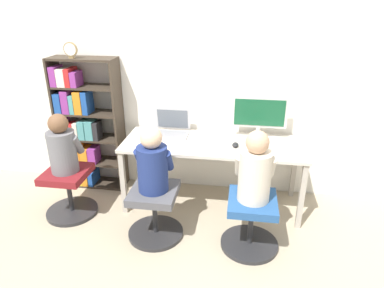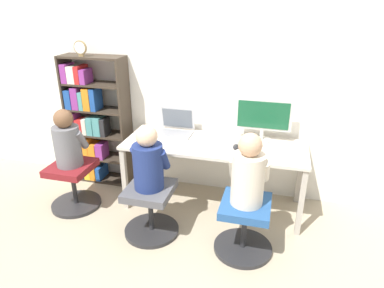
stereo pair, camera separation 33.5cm
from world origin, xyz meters
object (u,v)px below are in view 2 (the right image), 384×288
(desktop_monitor, at_px, (263,118))
(desk_clock, at_px, (80,48))
(laptop, at_px, (175,129))
(office_chair_left, at_px, (244,225))
(office_chair_side, at_px, (74,184))
(keyboard, at_px, (263,149))
(person_at_laptop, at_px, (148,161))
(person_near_shelf, at_px, (67,141))
(office_chair_right, at_px, (151,208))
(person_at_monitor, at_px, (248,173))
(bookshelf, at_px, (91,123))

(desktop_monitor, xyz_separation_m, desk_clock, (-1.94, -0.07, 0.63))
(laptop, xyz_separation_m, office_chair_left, (0.88, -0.82, -0.51))
(office_chair_left, bearing_deg, office_chair_side, 172.35)
(keyboard, bearing_deg, office_chair_side, -169.48)
(person_at_laptop, bearing_deg, keyboard, 30.73)
(person_at_laptop, xyz_separation_m, office_chair_side, (-0.96, 0.21, -0.49))
(person_at_laptop, xyz_separation_m, desk_clock, (-1.01, 0.75, 0.83))
(desk_clock, bearing_deg, person_near_shelf, -83.88)
(office_chair_left, height_order, office_chair_right, same)
(person_at_monitor, bearing_deg, bookshelf, 156.24)
(person_at_laptop, bearing_deg, desktop_monitor, 41.70)
(person_at_monitor, distance_m, desk_clock, 2.21)
(desktop_monitor, relative_size, bookshelf, 0.38)
(bookshelf, xyz_separation_m, desk_clock, (0.02, -0.06, 0.86))
(office_chair_left, distance_m, person_at_laptop, 1.01)
(desktop_monitor, xyz_separation_m, person_near_shelf, (-1.88, -0.61, -0.20))
(person_at_monitor, height_order, person_at_laptop, person_at_monitor)
(desktop_monitor, bearing_deg, office_chair_side, -162.03)
(office_chair_right, height_order, desk_clock, desk_clock)
(desktop_monitor, bearing_deg, desk_clock, -177.92)
(person_at_monitor, relative_size, desk_clock, 3.83)
(person_at_monitor, distance_m, bookshelf, 2.09)
(office_chair_left, relative_size, office_chair_right, 1.00)
(bookshelf, bearing_deg, laptop, -1.54)
(desktop_monitor, xyz_separation_m, office_chair_right, (-0.93, -0.83, -0.69))
(person_at_laptop, xyz_separation_m, person_near_shelf, (-0.96, 0.22, -0.00))
(keyboard, xyz_separation_m, desk_clock, (-1.97, 0.18, 0.86))
(office_chair_side, xyz_separation_m, person_near_shelf, (0.00, 0.00, 0.49))
(person_at_monitor, bearing_deg, office_chair_side, 172.48)
(laptop, relative_size, office_chair_right, 0.73)
(bookshelf, bearing_deg, person_at_laptop, -38.30)
(office_chair_side, bearing_deg, person_at_laptop, -12.62)
(laptop, height_order, office_chair_side, laptop)
(office_chair_right, bearing_deg, person_at_laptop, 90.00)
(desk_clock, bearing_deg, office_chair_left, -22.55)
(desktop_monitor, distance_m, office_chair_right, 1.42)
(laptop, bearing_deg, person_at_laptop, -90.13)
(office_chair_left, distance_m, person_at_monitor, 0.50)
(desktop_monitor, relative_size, person_at_laptop, 0.95)
(desk_clock, bearing_deg, office_chair_side, -83.92)
(office_chair_left, height_order, person_at_monitor, person_at_monitor)
(bookshelf, relative_size, office_chair_side, 2.89)
(office_chair_side, relative_size, person_near_shelf, 0.88)
(desktop_monitor, height_order, office_chair_left, desktop_monitor)
(person_at_monitor, relative_size, office_chair_side, 1.20)
(laptop, bearing_deg, office_chair_side, -149.22)
(desk_clock, bearing_deg, office_chair_right, -36.78)
(laptop, bearing_deg, bookshelf, 178.46)
(desktop_monitor, distance_m, bookshelf, 1.97)
(laptop, xyz_separation_m, person_at_monitor, (0.88, -0.81, -0.00))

